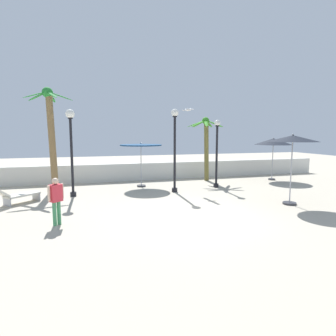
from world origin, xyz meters
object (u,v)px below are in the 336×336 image
Objects in this scene: lamp_post_1 at (175,141)px; seagull_0 at (188,110)px; palm_tree_1 at (51,128)px; patio_umbrella_1 at (293,140)px; patio_umbrella_0 at (273,142)px; lounge_chair_0 at (16,195)px; patio_umbrella_2 at (141,148)px; palm_tree_0 at (206,140)px; lamp_post_2 at (71,140)px; guest_0 at (56,197)px; lamp_post_0 at (217,149)px.

seagull_0 is (1.07, 1.04, 1.65)m from lamp_post_1.
patio_umbrella_1 is at bearing -32.71° from palm_tree_1.
patio_umbrella_0 is 14.51m from lounge_chair_0.
patio_umbrella_0 is at bearing -0.53° from patio_umbrella_2.
lounge_chair_0 is at bearing -161.86° from palm_tree_0.
patio_umbrella_1 is 9.66m from lamp_post_2.
guest_0 is at bearing -178.93° from patio_umbrella_1.
lounge_chair_0 is 3.93m from guest_0.
lounge_chair_0 is 9.14m from seagull_0.
lamp_post_1 is 2.68× the size of guest_0.
patio_umbrella_1 is at bearing -60.07° from seagull_0.
palm_tree_1 is (-8.84, -0.26, 0.67)m from palm_tree_0.
patio_umbrella_1 is 1.20× the size of patio_umbrella_2.
lamp_post_0 is 2.63m from seagull_0.
patio_umbrella_2 is at bearing -168.70° from palm_tree_0.
palm_tree_1 reaches higher than patio_umbrella_1.
guest_0 is (-12.32, -5.78, -1.48)m from patio_umbrella_0.
patio_umbrella_0 is 0.65× the size of lamp_post_1.
seagull_0 is at bearing -172.37° from patio_umbrella_0.
seagull_0 is (-1.50, 0.48, 2.11)m from lamp_post_0.
palm_tree_1 is 1.31× the size of lamp_post_2.
seagull_0 is (7.00, -1.46, 0.98)m from palm_tree_1.
lamp_post_1 reaches higher than patio_umbrella_2.
lounge_chair_0 is at bearing -169.25° from seagull_0.
lamp_post_2 is at bearing -63.48° from palm_tree_1.
lamp_post_2 is 2.89× the size of seagull_0.
palm_tree_0 is 2.81× the size of seagull_0.
lamp_post_1 is 2.33× the size of lounge_chair_0.
patio_umbrella_1 is at bearing -119.96° from patio_umbrella_0.
lamp_post_1 is 2.96× the size of seagull_0.
lamp_post_1 is at bearing 135.50° from patio_umbrella_1.
lamp_post_0 is 9.10m from guest_0.
seagull_0 is (2.40, -0.88, 2.04)m from patio_umbrella_2.
palm_tree_1 reaches higher than guest_0.
patio_umbrella_2 is 3.27m from seagull_0.
seagull_0 is at bearing 119.93° from patio_umbrella_1.
palm_tree_0 is 0.97× the size of lamp_post_2.
palm_tree_1 reaches higher than lamp_post_1.
patio_umbrella_2 is 4.76m from palm_tree_1.
guest_0 is (-8.16, -6.71, -1.62)m from palm_tree_0.
patio_umbrella_0 is at bearing 9.44° from lounge_chair_0.
lounge_chair_0 is at bearing 118.38° from guest_0.
lamp_post_0 is at bearing -12.87° from palm_tree_1.
palm_tree_1 is 2.42m from lamp_post_2.
patio_umbrella_2 is at bearing 160.78° from lamp_post_0.
patio_umbrella_2 is 0.67× the size of lamp_post_0.
palm_tree_0 is 0.95× the size of lamp_post_1.
lounge_chair_0 is 1.15× the size of guest_0.
lounge_chair_0 is (-14.17, -2.36, -2.01)m from patio_umbrella_0.
lamp_post_0 is (-4.50, -1.28, -0.33)m from patio_umbrella_0.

